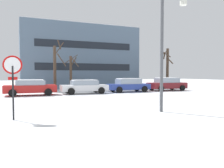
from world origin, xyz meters
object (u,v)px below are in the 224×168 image
(parked_car_red, at_px, (30,87))
(parked_car_white, at_px, (84,86))
(street_lamp, at_px, (166,41))
(parked_car_blue, at_px, (129,85))
(parked_car_maroon, at_px, (167,84))
(stop_sign, at_px, (13,75))

(parked_car_red, relative_size, parked_car_white, 0.98)
(street_lamp, distance_m, parked_car_white, 12.04)
(parked_car_blue, relative_size, parked_car_maroon, 1.02)
(street_lamp, height_order, parked_car_white, street_lamp)
(street_lamp, height_order, parked_car_blue, street_lamp)
(parked_car_white, distance_m, parked_car_maroon, 9.82)
(parked_car_blue, bearing_deg, stop_sign, -134.66)
(parked_car_maroon, bearing_deg, stop_sign, -145.09)
(stop_sign, distance_m, street_lamp, 7.29)
(street_lamp, bearing_deg, parked_car_maroon, 52.99)
(stop_sign, distance_m, parked_car_red, 11.25)
(parked_car_white, xyz_separation_m, parked_car_blue, (4.91, 0.19, 0.04))
(stop_sign, distance_m, parked_car_blue, 15.76)
(parked_car_red, bearing_deg, parked_car_maroon, 0.03)
(parked_car_white, relative_size, parked_car_maroon, 1.02)
(parked_car_red, distance_m, parked_car_blue, 9.82)
(street_lamp, distance_m, parked_car_red, 13.45)
(stop_sign, xyz_separation_m, parked_car_red, (1.23, 11.13, -1.13))
(street_lamp, relative_size, parked_car_white, 1.30)
(street_lamp, relative_size, parked_car_red, 1.32)
(stop_sign, height_order, parked_car_blue, stop_sign)
(parked_car_white, bearing_deg, parked_car_blue, 2.19)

